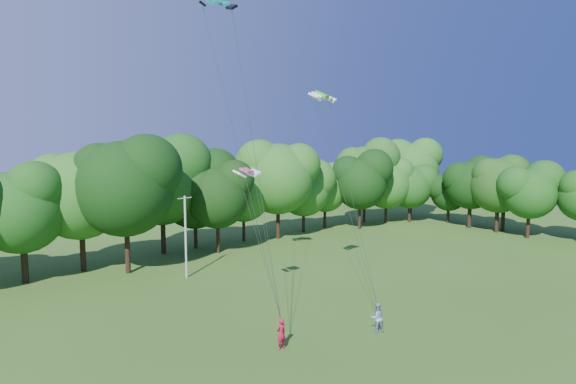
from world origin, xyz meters
TOP-DOWN VIEW (x-y plane):
  - utility_pole at (0.14, 28.35)m, footprint 1.47×0.37m
  - kite_flyer_left at (-2.31, 11.74)m, footprint 0.70×0.48m
  - kite_flyer_right at (3.91, 9.75)m, footprint 1.13×1.03m
  - kite_teal at (-1.31, 19.95)m, footprint 2.73×1.89m
  - kite_green at (5.69, 16.74)m, footprint 2.53×1.48m
  - kite_pink at (-0.41, 17.86)m, footprint 1.94×1.04m
  - tree_back_center at (7.32, 34.81)m, footprint 7.44×7.44m
  - tree_back_east at (35.12, 37.58)m, footprint 9.30×9.30m
  - tree_flank_east at (43.01, 20.66)m, footprint 8.22×8.22m

SIDE VIEW (x-z plane):
  - kite_flyer_left at x=-2.31m, z-range 0.00..1.86m
  - kite_flyer_right at x=3.91m, z-range 0.00..1.90m
  - utility_pole at x=0.14m, z-range 0.13..7.53m
  - tree_back_center at x=7.32m, z-range 1.35..12.16m
  - tree_flank_east at x=43.01m, z-range 1.49..13.44m
  - tree_back_east at x=35.12m, z-range 1.68..15.21m
  - kite_pink at x=-0.41m, z-range 9.95..10.30m
  - kite_green at x=5.69m, z-range 15.38..15.94m
  - kite_teal at x=-1.31m, z-range 21.49..22.01m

